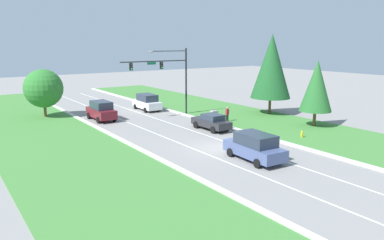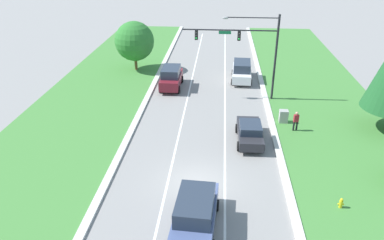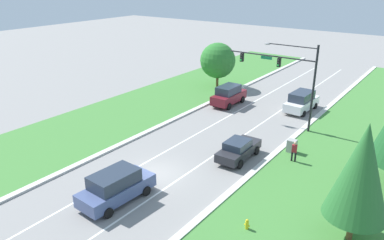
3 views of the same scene
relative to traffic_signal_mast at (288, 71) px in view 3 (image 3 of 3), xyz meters
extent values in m
plane|color=gray|center=(-3.74, -14.05, -5.32)|extent=(160.00, 160.00, 0.00)
cube|color=beige|center=(1.91, -14.05, -5.25)|extent=(0.50, 90.00, 0.15)
cube|color=beige|center=(-9.39, -14.05, -5.25)|extent=(0.50, 90.00, 0.15)
cube|color=#427F38|center=(7.16, -14.05, -5.28)|extent=(10.00, 90.00, 0.08)
cube|color=#427F38|center=(-14.64, -14.05, -5.28)|extent=(10.00, 90.00, 0.08)
cube|color=white|center=(-5.54, -14.05, -5.32)|extent=(0.14, 81.00, 0.01)
cube|color=white|center=(-1.94, -14.05, -5.32)|extent=(0.14, 81.00, 0.01)
cylinder|color=black|center=(2.46, 0.01, -1.35)|extent=(0.20, 0.20, 7.94)
cylinder|color=black|center=(-1.77, 0.01, 1.19)|extent=(8.46, 0.12, 0.12)
cube|color=#147042|center=(-2.19, 0.01, 0.97)|extent=(1.10, 0.04, 0.28)
cylinder|color=black|center=(0.13, 0.01, 2.30)|extent=(4.65, 0.09, 0.09)
ellipsoid|color=gray|center=(-2.19, 0.01, 2.25)|extent=(0.56, 0.28, 0.20)
cube|color=black|center=(-0.92, 0.01, 0.69)|extent=(0.28, 0.32, 0.80)
sphere|color=#2D2D2D|center=(-0.92, -0.16, 0.92)|extent=(0.16, 0.16, 0.16)
sphere|color=#2D2D2D|center=(-0.92, -0.16, 0.69)|extent=(0.16, 0.16, 0.16)
sphere|color=#23D647|center=(-0.92, -0.16, 0.46)|extent=(0.16, 0.16, 0.16)
cube|color=black|center=(-4.73, 0.01, 0.69)|extent=(0.28, 0.32, 0.80)
sphere|color=#2D2D2D|center=(-4.73, -0.16, 0.92)|extent=(0.16, 0.16, 0.16)
sphere|color=#2D2D2D|center=(-4.73, -0.16, 0.69)|extent=(0.16, 0.16, 0.16)
sphere|color=#23D647|center=(-4.73, -0.16, 0.46)|extent=(0.16, 0.16, 0.16)
cube|color=white|center=(-0.19, 5.18, -4.56)|extent=(2.15, 5.11, 0.89)
cube|color=#283342|center=(-0.20, 5.06, -3.68)|extent=(1.87, 3.09, 0.88)
cylinder|color=black|center=(0.82, 6.70, -5.00)|extent=(0.27, 0.65, 0.64)
cylinder|color=black|center=(-1.07, 6.78, -5.00)|extent=(0.27, 0.65, 0.64)
cylinder|color=black|center=(0.68, 3.58, -5.00)|extent=(0.27, 0.65, 0.64)
cylinder|color=black|center=(-1.21, 3.67, -5.00)|extent=(0.27, 0.65, 0.64)
cube|color=#475684|center=(-3.52, -18.02, -4.57)|extent=(2.35, 5.13, 0.85)
cube|color=#283342|center=(-3.52, -18.14, -3.71)|extent=(2.03, 3.12, 0.86)
cylinder|color=black|center=(-2.42, -16.52, -5.00)|extent=(0.28, 0.67, 0.66)
cylinder|color=black|center=(-4.43, -16.40, -5.00)|extent=(0.28, 0.67, 0.66)
cylinder|color=black|center=(-2.60, -19.63, -5.00)|extent=(0.28, 0.67, 0.66)
cylinder|color=black|center=(-4.61, -19.51, -5.00)|extent=(0.28, 0.67, 0.66)
cube|color=maroon|center=(-7.44, 2.41, -4.48)|extent=(1.91, 4.78, 0.95)
cube|color=#283342|center=(-7.44, 2.29, -3.58)|extent=(1.71, 2.87, 0.85)
cylinder|color=black|center=(-6.51, 3.90, -4.96)|extent=(0.24, 0.73, 0.73)
cylinder|color=black|center=(-8.37, 3.89, -4.96)|extent=(0.24, 0.73, 0.73)
cylinder|color=black|center=(-6.50, 0.93, -4.96)|extent=(0.24, 0.73, 0.73)
cylinder|color=black|center=(-8.36, 0.93, -4.96)|extent=(0.24, 0.73, 0.73)
cube|color=#28282D|center=(-0.12, -8.35, -4.64)|extent=(1.82, 4.54, 0.68)
cube|color=#283342|center=(-0.12, -8.62, -4.01)|extent=(1.61, 2.06, 0.57)
cylinder|color=black|center=(0.71, -6.94, -4.98)|extent=(0.25, 0.70, 0.70)
cylinder|color=black|center=(-1.00, -6.97, -4.98)|extent=(0.25, 0.70, 0.70)
cylinder|color=black|center=(0.76, -9.73, -4.98)|extent=(0.25, 0.70, 0.70)
cylinder|color=black|center=(-0.96, -9.76, -4.98)|extent=(0.25, 0.70, 0.70)
cube|color=#9E9E99|center=(2.86, -4.99, -4.76)|extent=(0.70, 0.60, 1.14)
cylinder|color=black|center=(3.46, -6.44, -4.90)|extent=(0.14, 0.14, 0.84)
cylinder|color=black|center=(3.72, -6.39, -4.90)|extent=(0.14, 0.14, 0.84)
cube|color=maroon|center=(3.59, -6.42, -4.18)|extent=(0.42, 0.30, 0.60)
sphere|color=tan|center=(3.59, -6.42, -3.74)|extent=(0.22, 0.22, 0.22)
cylinder|color=gold|center=(4.60, -15.81, -5.05)|extent=(0.20, 0.20, 0.55)
sphere|color=gold|center=(4.60, -15.81, -4.71)|extent=(0.18, 0.18, 0.18)
cylinder|color=gold|center=(4.48, -15.81, -5.02)|extent=(0.10, 0.09, 0.09)
cylinder|color=gold|center=(4.72, -15.81, -5.02)|extent=(0.10, 0.09, 0.09)
cylinder|color=brown|center=(9.52, -13.37, -4.50)|extent=(0.32, 0.32, 1.65)
cone|color=#28662D|center=(9.52, -13.37, -1.06)|extent=(3.27, 3.27, 5.23)
cylinder|color=brown|center=(-12.23, 7.63, -4.45)|extent=(0.32, 0.32, 1.74)
sphere|color=#2D752D|center=(-12.23, 7.63, -1.93)|extent=(4.42, 4.42, 4.42)
camera|label=1|loc=(-22.51, -37.39, 3.27)|focal=35.00mm
camera|label=2|loc=(-2.47, -33.36, 8.59)|focal=35.00mm
camera|label=3|loc=(12.34, -31.76, 8.19)|focal=35.00mm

